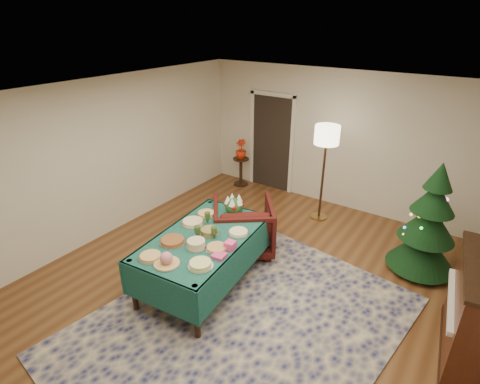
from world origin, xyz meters
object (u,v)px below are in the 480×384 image
Objects in this scene: gift_box at (230,245)px; potted_plant at (241,153)px; buffet_table at (204,246)px; armchair at (243,224)px; floor_lamp at (326,141)px; side_table at (241,172)px; christmas_tree at (428,225)px.

potted_plant is (-2.05, 3.25, -0.08)m from gift_box.
buffet_table is 0.53m from gift_box.
gift_box is 0.29× the size of potted_plant.
armchair is 0.53× the size of floor_lamp.
side_table is at bearing 116.08° from buffet_table.
potted_plant is (-1.57, 3.21, 0.13)m from buffet_table.
christmas_tree is at bearing 39.95° from buffet_table.
buffet_table is 3.33× the size of side_table.
christmas_tree reaches higher than armchair.
floor_lamp is at bearing -147.11° from armchair.
christmas_tree is (2.02, 2.14, -0.05)m from gift_box.
armchair is 2.77m from christmas_tree.
armchair is (-0.03, 1.02, -0.15)m from buffet_table.
side_table is 0.45m from potted_plant.
potted_plant is at bearing 168.37° from floor_lamp.
armchair is at bearing -156.97° from christmas_tree.
buffet_table reaches higher than side_table.
gift_box is 2.95m from christmas_tree.
buffet_table is 3.59m from side_table.
floor_lamp is (0.09, 2.81, 0.70)m from gift_box.
floor_lamp is at bearing 161.03° from christmas_tree.
potted_plant reaches higher than side_table.
armchair is at bearing -108.99° from floor_lamp.
armchair is 2.69m from potted_plant.
christmas_tree is at bearing -15.18° from side_table.
floor_lamp reaches higher than christmas_tree.
potted_plant is at bearing -90.00° from side_table.
buffet_table is 1.22× the size of christmas_tree.
side_table is 4.25m from christmas_tree.
potted_plant is (0.00, -0.00, 0.45)m from side_table.
christmas_tree reaches higher than side_table.
potted_plant is at bearing -92.94° from armchair.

